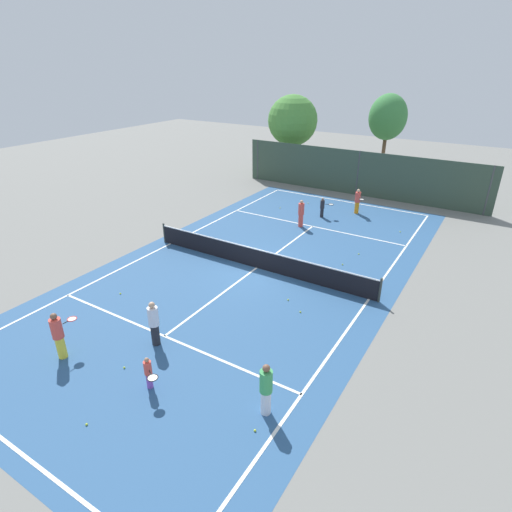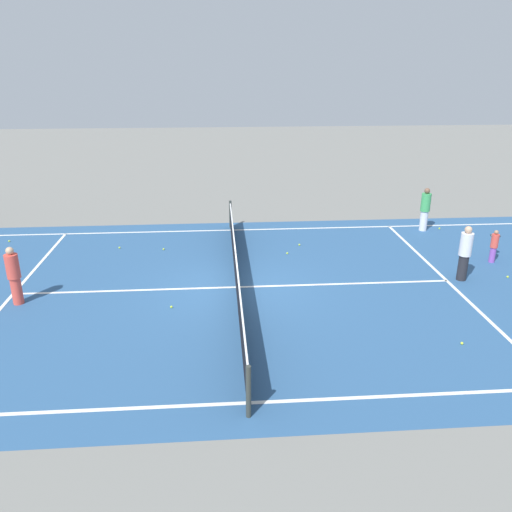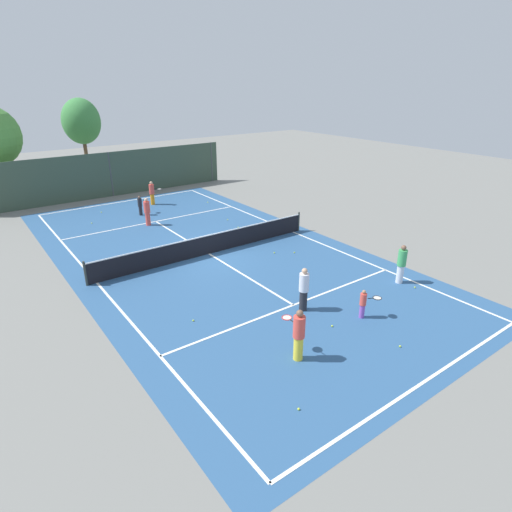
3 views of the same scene
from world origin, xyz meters
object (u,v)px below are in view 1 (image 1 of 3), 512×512
Objects in this scene: player_4 at (149,373)px; tennis_ball_1 at (280,208)px; tennis_ball_3 at (124,368)px; tennis_ball_10 at (255,248)px; tennis_ball_0 at (120,294)px; player_1 at (58,335)px; tennis_ball_2 at (359,254)px; tennis_ball_12 at (255,430)px; player_2 at (266,389)px; tennis_ball_9 at (288,300)px; tennis_ball_6 at (87,424)px; player_6 at (301,213)px; player_0 at (358,201)px; player_5 at (323,207)px; tennis_ball_8 at (300,312)px; tennis_ball_11 at (308,203)px; player_3 at (154,323)px; tennis_ball_5 at (343,264)px.

tennis_ball_1 is (-4.71, 16.86, -0.55)m from player_4.
tennis_ball_3 is 1.00× the size of tennis_ball_10.
player_1 is at bearing -67.98° from tennis_ball_0.
tennis_ball_12 is (1.35, -12.31, 0.00)m from tennis_ball_2.
tennis_ball_9 is (-2.26, 5.69, -0.84)m from player_2.
tennis_ball_9 is (1.68, 8.66, 0.00)m from tennis_ball_6.
player_0 is at bearing 63.07° from player_6.
player_5 is at bearing 107.50° from tennis_ball_12.
player_4 reaches higher than tennis_ball_1.
tennis_ball_2 is at bearing 51.41° from tennis_ball_0.
tennis_ball_8 is 13.83m from tennis_ball_11.
tennis_ball_0 is 13.48m from tennis_ball_1.
player_1 is at bearing -168.21° from player_2.
tennis_ball_3 is 1.00× the size of tennis_ball_6.
tennis_ball_3 is (-3.59, -12.39, 0.00)m from tennis_ball_2.
player_1 is 26.22× the size of tennis_ball_0.
player_3 is 15.09m from player_5.
tennis_ball_0 and tennis_ball_3 have the same top height.
player_2 is at bearing 97.06° from tennis_ball_12.
player_3 is 25.92× the size of tennis_ball_2.
tennis_ball_2 is 8.47m from tennis_ball_11.
tennis_ball_6 is at bearing -91.24° from player_0.
tennis_ball_12 is (5.64, -14.30, -0.81)m from player_6.
tennis_ball_11 is (-3.52, 0.17, -0.80)m from player_0.
player_1 is at bearing -96.36° from player_5.
tennis_ball_9 is at bearing 79.66° from player_4.
player_5 is at bearing 95.54° from player_4.
player_2 is 6.18m from tennis_ball_9.
tennis_ball_2 is at bearing 73.86° from tennis_ball_3.
player_5 is (-1.63, 16.77, 0.07)m from player_4.
player_3 reaches higher than tennis_ball_6.
tennis_ball_0 and tennis_ball_5 have the same top height.
tennis_ball_8 is (2.07, -12.48, -0.80)m from player_0.
tennis_ball_10 is at bearing 100.16° from tennis_ball_6.
player_1 is 26.22× the size of tennis_ball_1.
tennis_ball_10 is at bearing -155.62° from tennis_ball_2.
tennis_ball_5 and tennis_ball_8 have the same top height.
player_5 is 18.93× the size of tennis_ball_0.
player_1 is 26.22× the size of tennis_ball_2.
tennis_ball_9 is at bearing -43.32° from tennis_ball_10.
tennis_ball_0 is at bearing -95.83° from tennis_ball_11.
tennis_ball_10 is (-4.73, 4.22, 0.00)m from tennis_ball_8.
player_4 is 16.85× the size of tennis_ball_0.
player_3 reaches higher than tennis_ball_3.
player_6 is 4.53m from tennis_ball_11.
tennis_ball_1 and tennis_ball_3 have the same top height.
tennis_ball_0 is 1.00× the size of tennis_ball_12.
player_6 is 15.40m from tennis_ball_12.
tennis_ball_0 is (-5.11, 3.39, -0.55)m from player_4.
player_0 is 5.08m from tennis_ball_1.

